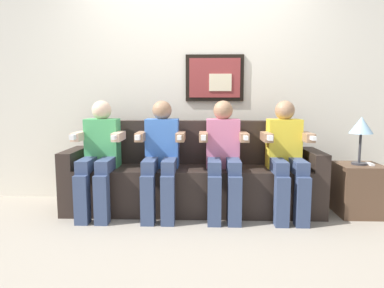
{
  "coord_description": "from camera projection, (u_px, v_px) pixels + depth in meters",
  "views": [
    {
      "loc": [
        0.11,
        -3.17,
        1.14
      ],
      "look_at": [
        0.0,
        0.15,
        0.7
      ],
      "focal_mm": 33.01,
      "sensor_mm": 36.0,
      "label": 1
    }
  ],
  "objects": [
    {
      "name": "ground_plane",
      "position": [
        191.0,
        220.0,
        3.3
      ],
      "size": [
        6.42,
        6.42,
        0.0
      ],
      "primitive_type": "plane",
      "color": "#9E9384"
    },
    {
      "name": "back_wall_assembly",
      "position": [
        194.0,
        83.0,
        3.88
      ],
      "size": [
        4.93,
        0.1,
        2.6
      ],
      "color": "silver",
      "rests_on": "ground_plane"
    },
    {
      "name": "couch",
      "position": [
        193.0,
        180.0,
        3.58
      ],
      "size": [
        2.53,
        0.58,
        0.9
      ],
      "color": "#2D231E",
      "rests_on": "ground_plane"
    },
    {
      "name": "person_leftmost",
      "position": [
        99.0,
        153.0,
        3.41
      ],
      "size": [
        0.46,
        0.56,
        1.11
      ],
      "color": "#4CB266",
      "rests_on": "ground_plane"
    },
    {
      "name": "person_left_center",
      "position": [
        161.0,
        153.0,
        3.39
      ],
      "size": [
        0.46,
        0.56,
        1.11
      ],
      "color": "#3F72CC",
      "rests_on": "ground_plane"
    },
    {
      "name": "person_right_center",
      "position": [
        223.0,
        154.0,
        3.37
      ],
      "size": [
        0.46,
        0.56,
        1.11
      ],
      "color": "pink",
      "rests_on": "ground_plane"
    },
    {
      "name": "person_rightmost",
      "position": [
        286.0,
        154.0,
        3.35
      ],
      "size": [
        0.46,
        0.56,
        1.11
      ],
      "color": "yellow",
      "rests_on": "ground_plane"
    },
    {
      "name": "side_table_right",
      "position": [
        358.0,
        190.0,
        3.43
      ],
      "size": [
        0.4,
        0.4,
        0.5
      ],
      "color": "brown",
      "rests_on": "ground_plane"
    },
    {
      "name": "table_lamp",
      "position": [
        361.0,
        127.0,
        3.34
      ],
      "size": [
        0.22,
        0.22,
        0.46
      ],
      "color": "#333338",
      "rests_on": "side_table_right"
    },
    {
      "name": "spare_remote_on_table",
      "position": [
        370.0,
        164.0,
        3.36
      ],
      "size": [
        0.04,
        0.13,
        0.02
      ],
      "primitive_type": "cube",
      "color": "white",
      "rests_on": "side_table_right"
    }
  ]
}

